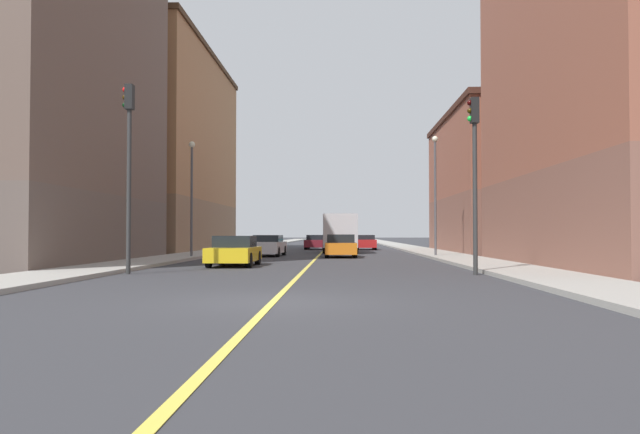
{
  "coord_description": "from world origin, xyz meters",
  "views": [
    {
      "loc": [
        1.43,
        -13.06,
        1.46
      ],
      "look_at": [
        -0.42,
        41.87,
        2.93
      ],
      "focal_mm": 34.4,
      "sensor_mm": 36.0,
      "label": 1
    }
  ],
  "objects_px": {
    "street_lamp_right_near": "(192,186)",
    "car_maroon": "(316,242)",
    "car_white": "(268,246)",
    "building_left_mid": "(516,183)",
    "traffic_light_right_near": "(129,153)",
    "street_lamp_left_near": "(435,183)",
    "car_red": "(366,242)",
    "building_right_midblock": "(151,152)",
    "car_teal": "(338,241)",
    "box_truck": "(340,232)",
    "car_blue": "(340,239)",
    "traffic_light_left_near": "(474,160)",
    "car_yellow": "(235,251)",
    "car_orange": "(341,246)",
    "building_right_corner": "(13,44)"
  },
  "relations": [
    {
      "from": "car_red",
      "to": "box_truck",
      "type": "relative_size",
      "value": 0.57
    },
    {
      "from": "building_right_corner",
      "to": "car_blue",
      "type": "relative_size",
      "value": 4.98
    },
    {
      "from": "traffic_light_left_near",
      "to": "box_truck",
      "type": "height_order",
      "value": "traffic_light_left_near"
    },
    {
      "from": "building_left_mid",
      "to": "building_right_corner",
      "type": "xyz_separation_m",
      "value": [
        -29.5,
        -17.41,
        5.57
      ]
    },
    {
      "from": "street_lamp_right_near",
      "to": "car_yellow",
      "type": "relative_size",
      "value": 1.55
    },
    {
      "from": "building_right_corner",
      "to": "car_yellow",
      "type": "xyz_separation_m",
      "value": [
        11.43,
        -2.19,
        -10.17
      ]
    },
    {
      "from": "car_blue",
      "to": "car_red",
      "type": "height_order",
      "value": "car_blue"
    },
    {
      "from": "building_right_midblock",
      "to": "car_yellow",
      "type": "relative_size",
      "value": 5.49
    },
    {
      "from": "traffic_light_left_near",
      "to": "street_lamp_left_near",
      "type": "height_order",
      "value": "street_lamp_left_near"
    },
    {
      "from": "building_right_corner",
      "to": "car_maroon",
      "type": "height_order",
      "value": "building_right_corner"
    },
    {
      "from": "car_red",
      "to": "car_teal",
      "type": "height_order",
      "value": "car_teal"
    },
    {
      "from": "street_lamp_right_near",
      "to": "building_right_midblock",
      "type": "bearing_deg",
      "value": 114.42
    },
    {
      "from": "building_left_mid",
      "to": "box_truck",
      "type": "distance_m",
      "value": 13.87
    },
    {
      "from": "street_lamp_right_near",
      "to": "car_maroon",
      "type": "distance_m",
      "value": 22.0
    },
    {
      "from": "building_right_corner",
      "to": "box_truck",
      "type": "distance_m",
      "value": 24.89
    },
    {
      "from": "building_right_midblock",
      "to": "car_teal",
      "type": "bearing_deg",
      "value": 40.0
    },
    {
      "from": "car_blue",
      "to": "car_maroon",
      "type": "relative_size",
      "value": 1.02
    },
    {
      "from": "car_white",
      "to": "car_blue",
      "type": "xyz_separation_m",
      "value": [
        4.56,
        41.76,
        0.0
      ]
    },
    {
      "from": "traffic_light_left_near",
      "to": "car_blue",
      "type": "distance_m",
      "value": 59.54
    },
    {
      "from": "traffic_light_right_near",
      "to": "car_teal",
      "type": "xyz_separation_m",
      "value": [
        7.34,
        43.4,
        -3.67
      ]
    },
    {
      "from": "traffic_light_left_near",
      "to": "box_truck",
      "type": "relative_size",
      "value": 0.84
    },
    {
      "from": "building_right_midblock",
      "to": "car_red",
      "type": "bearing_deg",
      "value": 9.07
    },
    {
      "from": "building_right_midblock",
      "to": "car_orange",
      "type": "xyz_separation_m",
      "value": [
        16.18,
        -14.22,
        -7.75
      ]
    },
    {
      "from": "building_right_corner",
      "to": "car_blue",
      "type": "distance_m",
      "value": 54.85
    },
    {
      "from": "car_blue",
      "to": "car_red",
      "type": "bearing_deg",
      "value": -84.92
    },
    {
      "from": "car_white",
      "to": "box_truck",
      "type": "distance_m",
      "value": 8.3
    },
    {
      "from": "traffic_light_left_near",
      "to": "car_white",
      "type": "distance_m",
      "value": 20.12
    },
    {
      "from": "car_yellow",
      "to": "box_truck",
      "type": "xyz_separation_m",
      "value": [
        4.74,
        18.68,
        0.89
      ]
    },
    {
      "from": "car_orange",
      "to": "car_teal",
      "type": "relative_size",
      "value": 0.98
    },
    {
      "from": "building_left_mid",
      "to": "box_truck",
      "type": "bearing_deg",
      "value": -176.07
    },
    {
      "from": "street_lamp_left_near",
      "to": "street_lamp_right_near",
      "type": "height_order",
      "value": "street_lamp_left_near"
    },
    {
      "from": "building_left_mid",
      "to": "box_truck",
      "type": "xyz_separation_m",
      "value": [
        -13.33,
        -0.92,
        -3.71
      ]
    },
    {
      "from": "street_lamp_left_near",
      "to": "car_teal",
      "type": "bearing_deg",
      "value": 102.12
    },
    {
      "from": "building_left_mid",
      "to": "street_lamp_left_near",
      "type": "xyz_separation_m",
      "value": [
        -7.59,
        -9.72,
        -0.75
      ]
    },
    {
      "from": "building_left_mid",
      "to": "traffic_light_right_near",
      "type": "bearing_deg",
      "value": -129.68
    },
    {
      "from": "traffic_light_left_near",
      "to": "car_teal",
      "type": "xyz_separation_m",
      "value": [
        -4.97,
        43.4,
        -3.35
      ]
    },
    {
      "from": "traffic_light_right_near",
      "to": "street_lamp_left_near",
      "type": "bearing_deg",
      "value": 49.31
    },
    {
      "from": "car_white",
      "to": "car_yellow",
      "type": "xyz_separation_m",
      "value": [
        -0.09,
        -11.87,
        -0.01
      ]
    },
    {
      "from": "car_orange",
      "to": "car_teal",
      "type": "distance_m",
      "value": 27.58
    },
    {
      "from": "car_white",
      "to": "car_yellow",
      "type": "relative_size",
      "value": 1.08
    },
    {
      "from": "street_lamp_left_near",
      "to": "car_yellow",
      "type": "xyz_separation_m",
      "value": [
        -10.47,
        -9.88,
        -3.85
      ]
    },
    {
      "from": "building_left_mid",
      "to": "car_teal",
      "type": "distance_m",
      "value": 23.16
    },
    {
      "from": "car_red",
      "to": "car_yellow",
      "type": "bearing_deg",
      "value": -104.31
    },
    {
      "from": "street_lamp_left_near",
      "to": "street_lamp_right_near",
      "type": "distance_m",
      "value": 14.48
    },
    {
      "from": "traffic_light_right_near",
      "to": "box_truck",
      "type": "height_order",
      "value": "traffic_light_right_near"
    },
    {
      "from": "car_orange",
      "to": "car_white",
      "type": "bearing_deg",
      "value": 160.36
    },
    {
      "from": "building_left_mid",
      "to": "building_right_corner",
      "type": "height_order",
      "value": "building_right_corner"
    },
    {
      "from": "car_white",
      "to": "building_left_mid",
      "type": "bearing_deg",
      "value": 23.26
    },
    {
      "from": "street_lamp_right_near",
      "to": "car_red",
      "type": "xyz_separation_m",
      "value": [
        10.82,
        19.67,
        -3.54
      ]
    },
    {
      "from": "car_yellow",
      "to": "box_truck",
      "type": "bearing_deg",
      "value": 75.77
    }
  ]
}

